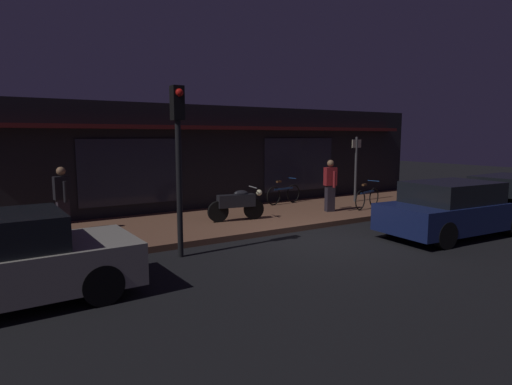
{
  "coord_description": "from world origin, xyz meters",
  "views": [
    {
      "loc": [
        -6.94,
        -8.06,
        2.58
      ],
      "look_at": [
        -0.38,
        2.4,
        0.95
      ],
      "focal_mm": 30.13,
      "sensor_mm": 36.0,
      "label": 1
    }
  ],
  "objects": [
    {
      "name": "traffic_light_pole",
      "position": [
        -3.54,
        0.39,
        2.48
      ],
      "size": [
        0.24,
        0.33,
        3.6
      ],
      "color": "black",
      "rests_on": "ground_plane"
    },
    {
      "name": "storefront_building",
      "position": [
        0.0,
        6.39,
        1.8
      ],
      "size": [
        18.0,
        3.3,
        3.6
      ],
      "color": "black",
      "rests_on": "ground_plane"
    },
    {
      "name": "bicycle_parked",
      "position": [
        2.05,
        4.38,
        0.51
      ],
      "size": [
        1.65,
        0.43,
        0.91
      ],
      "color": "black",
      "rests_on": "sidewalk_slab"
    },
    {
      "name": "ground_plane",
      "position": [
        0.0,
        0.0,
        0.0
      ],
      "size": [
        60.0,
        60.0,
        0.0
      ],
      "primitive_type": "plane",
      "color": "black"
    },
    {
      "name": "person_photographer",
      "position": [
        -5.4,
        3.53,
        1.03
      ],
      "size": [
        0.41,
        0.62,
        1.67
      ],
      "color": "#28232D",
      "rests_on": "sidewalk_slab"
    },
    {
      "name": "person_bystander",
      "position": [
        2.39,
        2.31,
        1.03
      ],
      "size": [
        0.42,
        0.62,
        1.67
      ],
      "color": "#28232D",
      "rests_on": "sidewalk_slab"
    },
    {
      "name": "motorcycle",
      "position": [
        -0.9,
        2.57,
        0.65
      ],
      "size": [
        1.7,
        0.58,
        0.97
      ],
      "color": "black",
      "rests_on": "sidewalk_slab"
    },
    {
      "name": "bicycle_extra",
      "position": [
        3.86,
        2.08,
        0.51
      ],
      "size": [
        1.6,
        0.58,
        0.91
      ],
      "color": "black",
      "rests_on": "sidewalk_slab"
    },
    {
      "name": "parked_car_far",
      "position": [
        3.19,
        -1.52,
        0.7
      ],
      "size": [
        4.2,
        2.01,
        1.42
      ],
      "color": "black",
      "rests_on": "ground_plane"
    },
    {
      "name": "sidewalk_slab",
      "position": [
        0.0,
        3.0,
        0.07
      ],
      "size": [
        18.0,
        4.0,
        0.15
      ],
      "primitive_type": "cube",
      "color": "brown",
      "rests_on": "ground_plane"
    },
    {
      "name": "sign_post",
      "position": [
        4.65,
        3.43,
        1.51
      ],
      "size": [
        0.44,
        0.09,
        2.4
      ],
      "color": "#47474C",
      "rests_on": "sidewalk_slab"
    }
  ]
}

